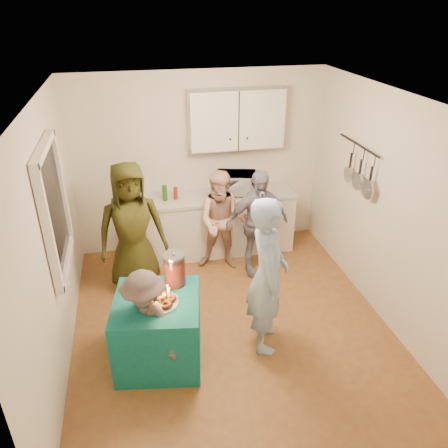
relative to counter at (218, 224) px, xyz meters
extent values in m
plane|color=brown|center=(-0.20, -1.70, -0.43)|extent=(4.00, 4.00, 0.00)
plane|color=white|center=(-0.20, -1.70, 2.17)|extent=(4.00, 4.00, 0.00)
plane|color=silver|center=(-0.20, 0.30, 0.87)|extent=(3.60, 3.60, 0.00)
plane|color=silver|center=(-2.00, -1.70, 0.87)|extent=(4.00, 4.00, 0.00)
plane|color=silver|center=(1.60, -1.70, 0.87)|extent=(4.00, 4.00, 0.00)
cube|color=black|center=(-1.97, -1.40, 1.12)|extent=(0.04, 1.00, 1.20)
cube|color=white|center=(0.00, 0.00, 0.00)|extent=(2.20, 0.58, 0.86)
cube|color=beige|center=(0.00, 0.00, 0.46)|extent=(2.24, 0.62, 0.05)
cube|color=white|center=(0.30, 0.15, 1.52)|extent=(1.30, 0.30, 0.80)
cube|color=black|center=(1.52, -1.00, 1.17)|extent=(0.12, 1.00, 0.60)
imported|color=white|center=(0.27, 0.00, 0.63)|extent=(0.63, 0.50, 0.31)
cube|color=#0F6766|center=(-1.05, -2.08, -0.05)|extent=(0.98, 0.98, 0.76)
cylinder|color=#AF0E0E|center=(-0.83, -1.84, 0.50)|extent=(0.22, 0.22, 0.34)
imported|color=#9DBEE5|center=(0.10, -2.07, 0.45)|extent=(0.55, 0.72, 1.76)
imported|color=#545318|center=(-1.24, -0.71, 0.44)|extent=(0.93, 0.68, 1.74)
imported|color=tan|center=(-0.03, -0.47, 0.29)|extent=(0.83, 0.73, 1.44)
imported|color=black|center=(0.40, -0.69, 0.32)|extent=(0.91, 0.45, 1.51)
imported|color=#564645|center=(-1.17, -2.23, 0.17)|extent=(0.85, 0.88, 1.20)
camera|label=1|loc=(-1.14, -5.63, 3.01)|focal=35.00mm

